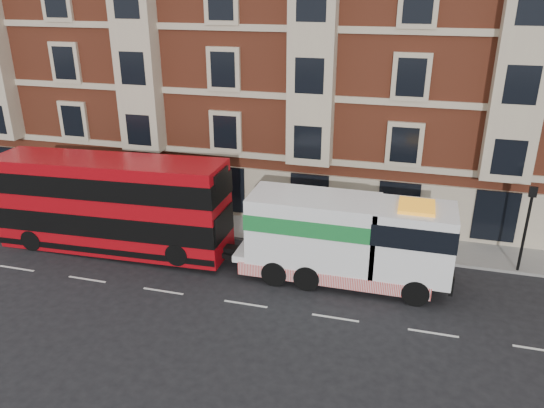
% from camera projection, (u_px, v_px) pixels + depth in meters
% --- Properties ---
extents(ground, '(120.00, 120.00, 0.00)m').
position_uv_depth(ground, '(246.00, 304.00, 23.45)').
color(ground, black).
rests_on(ground, ground).
extents(sidewalk, '(90.00, 3.00, 0.15)m').
position_uv_depth(sidewalk, '(287.00, 232.00, 30.10)').
color(sidewalk, slate).
rests_on(sidewalk, ground).
extents(victorian_terrace, '(45.00, 12.00, 20.40)m').
position_uv_depth(victorian_terrace, '(325.00, 37.00, 32.85)').
color(victorian_terrace, brown).
rests_on(victorian_terrace, ground).
extents(lamp_post_west, '(0.35, 0.15, 4.35)m').
position_uv_depth(lamp_post_west, '(177.00, 187.00, 29.42)').
color(lamp_post_west, black).
rests_on(lamp_post_west, sidewalk).
extents(lamp_post_east, '(0.35, 0.15, 4.35)m').
position_uv_depth(lamp_post_east, '(527.00, 223.00, 25.00)').
color(lamp_post_east, black).
rests_on(lamp_post_east, sidewalk).
extents(double_decker_bus, '(12.40, 2.85, 5.02)m').
position_uv_depth(double_decker_bus, '(111.00, 203.00, 27.35)').
color(double_decker_bus, '#A50911').
rests_on(double_decker_bus, ground).
extents(tow_truck, '(9.93, 2.93, 4.14)m').
position_uv_depth(tow_truck, '(343.00, 238.00, 24.56)').
color(tow_truck, white).
rests_on(tow_truck, ground).
extents(box_van, '(4.65, 2.99, 2.25)m').
position_uv_depth(box_van, '(43.00, 207.00, 30.84)').
color(box_van, silver).
rests_on(box_van, ground).
extents(pedestrian, '(0.67, 0.60, 1.54)m').
position_uv_depth(pedestrian, '(109.00, 204.00, 31.82)').
color(pedestrian, '#181D31').
rests_on(pedestrian, sidewalk).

